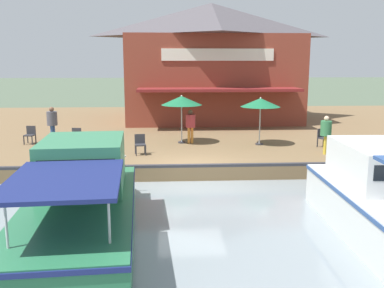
{
  "coord_description": "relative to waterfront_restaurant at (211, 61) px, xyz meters",
  "views": [
    {
      "loc": [
        15.37,
        -0.82,
        4.45
      ],
      "look_at": [
        -1.0,
        0.1,
        1.3
      ],
      "focal_mm": 40.0,
      "sensor_mm": 36.0,
      "label": 1
    }
  ],
  "objects": [
    {
      "name": "cafe_chair_back_row_seat",
      "position": [
        9.51,
        -7.21,
        -3.43
      ],
      "size": [
        0.51,
        0.51,
        0.85
      ],
      "color": "#2D2D33",
      "rests_on": "quay_deck"
    },
    {
      "name": "cafe_chair_facing_river",
      "position": [
        12.41,
        4.75,
        -3.43
      ],
      "size": [
        0.48,
        0.48,
        0.85
      ],
      "color": "#2D2D33",
      "rests_on": "quay_deck"
    },
    {
      "name": "tree_behind_restaurant",
      "position": [
        -5.04,
        -0.89,
        1.36
      ],
      "size": [
        5.07,
        4.83,
        7.82
      ],
      "color": "brown",
      "rests_on": "quay_deck"
    },
    {
      "name": "patio_umbrella_far_corner",
      "position": [
        8.93,
        -2.28,
        -1.86
      ],
      "size": [
        1.94,
        1.94,
        2.31
      ],
      "color": "#B7B7B7",
      "rests_on": "quay_deck"
    },
    {
      "name": "waterfront_restaurant",
      "position": [
        0.0,
        0.0,
        0.0
      ],
      "size": [
        9.93,
        11.49,
        7.68
      ],
      "color": "brown",
      "rests_on": "quay_deck"
    },
    {
      "name": "ground_plane",
      "position": [
        13.87,
        -2.11,
        -4.51
      ],
      "size": [
        220.0,
        220.0,
        0.0
      ],
      "primitive_type": "plane",
      "color": "#4C5B47"
    },
    {
      "name": "cafe_chair_far_corner_seat",
      "position": [
        11.43,
        -4.12,
        -3.43
      ],
      "size": [
        0.51,
        0.51,
        0.85
      ],
      "color": "#2D2D33",
      "rests_on": "quay_deck"
    },
    {
      "name": "quay_deck",
      "position": [
        2.87,
        -2.11,
        -4.21
      ],
      "size": [
        22.0,
        56.0,
        0.6
      ],
      "primitive_type": "cube",
      "color": "brown",
      "rests_on": "ground"
    },
    {
      "name": "patio_umbrella_by_entrance",
      "position": [
        9.57,
        1.37,
        -1.92
      ],
      "size": [
        1.85,
        1.85,
        2.24
      ],
      "color": "#B7B7B7",
      "rests_on": "quay_deck"
    },
    {
      "name": "person_near_entrance",
      "position": [
        8.41,
        -8.53,
        -2.82
      ],
      "size": [
        0.49,
        0.49,
        1.73
      ],
      "color": "#2D5193",
      "rests_on": "quay_deck"
    },
    {
      "name": "motorboat_second_along",
      "position": [
        18.23,
        -5.21,
        -3.63
      ],
      "size": [
        8.37,
        3.14,
        2.35
      ],
      "color": "#287047",
      "rests_on": "river_water"
    },
    {
      "name": "person_mid_patio",
      "position": [
        11.78,
        3.72,
        -2.89
      ],
      "size": [
        0.46,
        0.46,
        1.63
      ],
      "color": "gold",
      "rests_on": "quay_deck"
    },
    {
      "name": "cafe_chair_beside_entrance",
      "position": [
        10.31,
        4.15,
        -3.43
      ],
      "size": [
        0.6,
        0.6,
        0.85
      ],
      "color": "#2D2D33",
      "rests_on": "quay_deck"
    },
    {
      "name": "cafe_chair_under_first_umbrella",
      "position": [
        8.72,
        -9.52,
        -3.43
      ],
      "size": [
        0.49,
        0.49,
        0.85
      ],
      "color": "#2D2D33",
      "rests_on": "quay_deck"
    },
    {
      "name": "person_at_quay_edge",
      "position": [
        9.06,
        -1.87,
        -2.9
      ],
      "size": [
        0.46,
        0.46,
        1.62
      ],
      "color": "orange",
      "rests_on": "quay_deck"
    },
    {
      "name": "quay_edge_fender",
      "position": [
        13.77,
        -2.11,
        -3.86
      ],
      "size": [
        0.2,
        50.4,
        0.1
      ],
      "primitive_type": "cube",
      "color": "#2D2D33",
      "rests_on": "quay_deck"
    }
  ]
}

